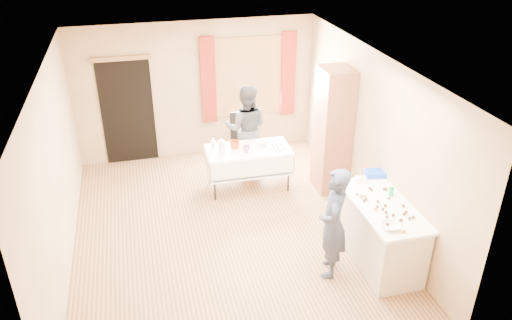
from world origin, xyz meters
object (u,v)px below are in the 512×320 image
object	(u,v)px
party_table	(248,164)
woman	(246,128)
counter	(380,233)
girl	(333,224)
chair	(243,150)
cabinet	(333,131)

from	to	relation	value
party_table	woman	world-z (taller)	woman
counter	girl	bearing A→B (deg)	-174.04
counter	chair	world-z (taller)	chair
girl	party_table	bearing A→B (deg)	-144.22
party_table	woman	size ratio (longest dim) A/B	0.88
party_table	woman	xyz separation A→B (m)	(0.13, 0.66, 0.38)
cabinet	girl	size ratio (longest dim) A/B	1.38
counter	girl	distance (m)	0.81
cabinet	party_table	world-z (taller)	cabinet
woman	counter	bearing A→B (deg)	127.30
party_table	woman	bearing A→B (deg)	80.35
cabinet	woman	size ratio (longest dim) A/B	1.30
girl	woman	distance (m)	3.15
cabinet	girl	bearing A→B (deg)	-111.44
cabinet	woman	bearing A→B (deg)	141.34
counter	girl	xyz separation A→B (m)	(-0.73, -0.08, 0.33)
cabinet	counter	bearing A→B (deg)	-92.79
girl	woman	world-z (taller)	woman
girl	woman	size ratio (longest dim) A/B	0.95
girl	counter	bearing A→B (deg)	119.47
party_table	girl	xyz separation A→B (m)	(0.53, -2.46, 0.33)
counter	woman	size ratio (longest dim) A/B	0.92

